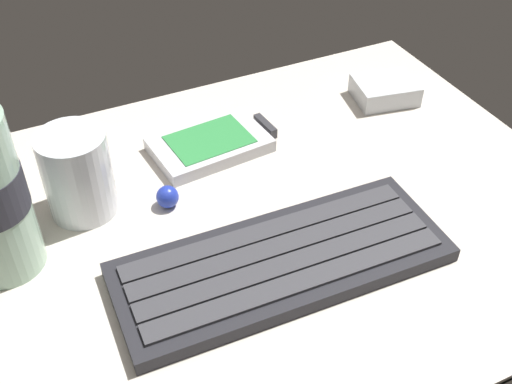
{
  "coord_description": "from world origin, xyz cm",
  "views": [
    {
      "loc": [
        -18.98,
        -40.01,
        41.08
      ],
      "look_at": [
        0.0,
        0.0,
        3.0
      ],
      "focal_mm": 44.68,
      "sensor_mm": 36.0,
      "label": 1
    }
  ],
  "objects_px": {
    "handheld_device": "(215,143)",
    "trackball_mouse": "(167,197)",
    "juice_cup": "(78,177)",
    "charger_block": "(385,90)",
    "keyboard": "(282,261)"
  },
  "relations": [
    {
      "from": "handheld_device",
      "to": "trackball_mouse",
      "type": "distance_m",
      "value": 0.1
    },
    {
      "from": "juice_cup",
      "to": "charger_block",
      "type": "relative_size",
      "value": 1.21
    },
    {
      "from": "keyboard",
      "to": "juice_cup",
      "type": "relative_size",
      "value": 3.45
    },
    {
      "from": "trackball_mouse",
      "to": "keyboard",
      "type": "bearing_deg",
      "value": -62.64
    },
    {
      "from": "handheld_device",
      "to": "trackball_mouse",
      "type": "height_order",
      "value": "trackball_mouse"
    },
    {
      "from": "handheld_device",
      "to": "juice_cup",
      "type": "bearing_deg",
      "value": -166.83
    },
    {
      "from": "juice_cup",
      "to": "trackball_mouse",
      "type": "distance_m",
      "value": 0.08
    },
    {
      "from": "juice_cup",
      "to": "charger_block",
      "type": "bearing_deg",
      "value": 6.2
    },
    {
      "from": "juice_cup",
      "to": "handheld_device",
      "type": "bearing_deg",
      "value": 13.17
    },
    {
      "from": "juice_cup",
      "to": "charger_block",
      "type": "xyz_separation_m",
      "value": [
        0.37,
        0.04,
        -0.03
      ]
    },
    {
      "from": "handheld_device",
      "to": "juice_cup",
      "type": "xyz_separation_m",
      "value": [
        -0.15,
        -0.04,
        0.03
      ]
    },
    {
      "from": "keyboard",
      "to": "charger_block",
      "type": "height_order",
      "value": "charger_block"
    },
    {
      "from": "keyboard",
      "to": "handheld_device",
      "type": "bearing_deg",
      "value": 85.42
    },
    {
      "from": "juice_cup",
      "to": "trackball_mouse",
      "type": "relative_size",
      "value": 3.86
    },
    {
      "from": "keyboard",
      "to": "trackball_mouse",
      "type": "relative_size",
      "value": 13.32
    }
  ]
}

